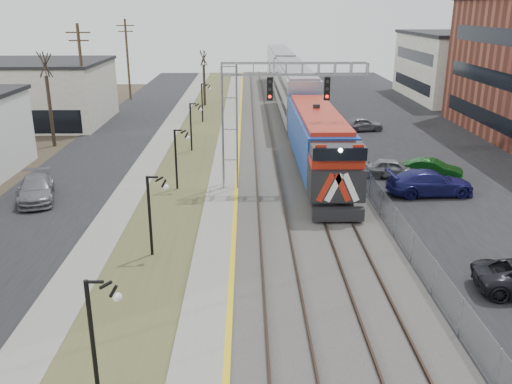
{
  "coord_description": "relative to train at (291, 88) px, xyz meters",
  "views": [
    {
      "loc": [
        0.57,
        -5.73,
        11.29
      ],
      "look_at": [
        1.02,
        19.77,
        2.6
      ],
      "focal_mm": 38.0,
      "sensor_mm": 36.0,
      "label": 1
    }
  ],
  "objects": [
    {
      "name": "street_west",
      "position": [
        -17.0,
        -19.43,
        -2.86
      ],
      "size": [
        7.0,
        120.0,
        0.04
      ],
      "primitive_type": "cube",
      "color": "black",
      "rests_on": "ground"
    },
    {
      "name": "sidewalk",
      "position": [
        -12.5,
        -19.43,
        -2.84
      ],
      "size": [
        2.0,
        120.0,
        0.08
      ],
      "primitive_type": "cube",
      "color": "gray",
      "rests_on": "ground"
    },
    {
      "name": "grass_median",
      "position": [
        -9.5,
        -19.43,
        -2.85
      ],
      "size": [
        4.0,
        120.0,
        0.06
      ],
      "primitive_type": "cube",
      "color": "#454E2A",
      "rests_on": "ground"
    },
    {
      "name": "platform",
      "position": [
        -6.5,
        -19.43,
        -2.76
      ],
      "size": [
        2.0,
        120.0,
        0.24
      ],
      "primitive_type": "cube",
      "color": "gray",
      "rests_on": "ground"
    },
    {
      "name": "ballast_bed",
      "position": [
        -1.5,
        -19.43,
        -2.78
      ],
      "size": [
        8.0,
        120.0,
        0.2
      ],
      "primitive_type": "cube",
      "color": "#595651",
      "rests_on": "ground"
    },
    {
      "name": "parking_lot",
      "position": [
        10.5,
        -19.43,
        -2.86
      ],
      "size": [
        16.0,
        120.0,
        0.04
      ],
      "primitive_type": "cube",
      "color": "black",
      "rests_on": "ground"
    },
    {
      "name": "platform_edge",
      "position": [
        -5.62,
        -19.43,
        -2.64
      ],
      "size": [
        0.24,
        120.0,
        0.01
      ],
      "primitive_type": "cube",
      "color": "gold",
      "rests_on": "platform"
    },
    {
      "name": "track_near",
      "position": [
        -3.5,
        -19.43,
        -2.61
      ],
      "size": [
        1.58,
        120.0,
        0.15
      ],
      "color": "#2D2119",
      "rests_on": "ballast_bed"
    },
    {
      "name": "track_far",
      "position": [
        -0.0,
        -19.43,
        -2.61
      ],
      "size": [
        1.58,
        120.0,
        0.15
      ],
      "color": "#2D2119",
      "rests_on": "ballast_bed"
    },
    {
      "name": "train",
      "position": [
        0.0,
        0.0,
        0.0
      ],
      "size": [
        3.0,
        63.05,
        5.33
      ],
      "color": "navy",
      "rests_on": "ground"
    },
    {
      "name": "signal_gantry",
      "position": [
        -4.28,
        -26.44,
        2.7
      ],
      "size": [
        9.0,
        1.07,
        8.15
      ],
      "color": "gray",
      "rests_on": "ground"
    },
    {
      "name": "lampposts",
      "position": [
        -9.5,
        -36.15,
        -0.88
      ],
      "size": [
        0.14,
        62.14,
        4.0
      ],
      "color": "black",
      "rests_on": "ground"
    },
    {
      "name": "fence",
      "position": [
        2.7,
        -19.43,
        -2.08
      ],
      "size": [
        0.04,
        120.0,
        1.6
      ],
      "primitive_type": "cube",
      "color": "gray",
      "rests_on": "ground"
    },
    {
      "name": "bare_trees",
      "position": [
        -18.16,
        -15.52,
        -0.18
      ],
      "size": [
        12.3,
        42.3,
        5.95
      ],
      "color": "#382D23",
      "rests_on": "ground"
    },
    {
      "name": "car_lot_d",
      "position": [
        6.64,
        -27.83,
        -2.1
      ],
      "size": [
        5.52,
        2.47,
        1.57
      ],
      "primitive_type": "imported",
      "rotation": [
        0.0,
        0.0,
        1.62
      ],
      "color": "navy",
      "rests_on": "ground"
    },
    {
      "name": "car_lot_e",
      "position": [
        5.27,
        -24.14,
        -2.22
      ],
      "size": [
        4.17,
        2.41,
        1.34
      ],
      "primitive_type": "imported",
      "rotation": [
        0.0,
        0.0,
        1.35
      ],
      "color": "slate",
      "rests_on": "ground"
    },
    {
      "name": "car_lot_f",
      "position": [
        7.93,
        -24.4,
        -2.22
      ],
      "size": [
        4.28,
        2.86,
        1.33
      ],
      "primitive_type": "imported",
      "rotation": [
        0.0,
        0.0,
        1.18
      ],
      "color": "#0C4010",
      "rests_on": "ground"
    },
    {
      "name": "car_street_b",
      "position": [
        -17.9,
        -28.41,
        -2.16
      ],
      "size": [
        3.4,
        5.33,
        1.44
      ],
      "primitive_type": "imported",
      "rotation": [
        0.0,
        0.0,
        0.3
      ],
      "color": "slate",
      "rests_on": "ground"
    },
    {
      "name": "car_lot_g",
      "position": [
        6.2,
        -9.06,
        -2.21
      ],
      "size": [
        4.16,
        2.28,
        1.34
      ],
      "primitive_type": "imported",
      "rotation": [
        0.0,
        0.0,
        1.76
      ],
      "color": "slate",
      "rests_on": "ground"
    }
  ]
}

